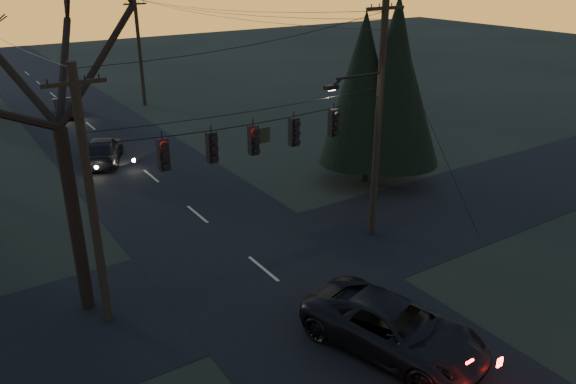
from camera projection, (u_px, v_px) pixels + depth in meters
main_road at (165, 188)px, 29.41m from camera, size 8.00×120.00×0.02m
cross_road at (263, 269)px, 21.70m from camera, size 60.00×7.00×0.02m
utility_pole_right at (371, 234)px, 24.49m from camera, size 5.00×0.30×10.00m
utility_pole_left at (109, 320)px, 18.65m from camera, size 1.80×0.30×8.50m
utility_pole_far_r at (145, 105)px, 46.08m from camera, size 1.80×0.30×8.50m
span_signal_assembly at (255, 138)px, 19.54m from camera, size 11.50×0.44×1.50m
bare_tree_left at (46, 41)px, 15.92m from camera, size 9.59×9.59×12.77m
evergreen_right at (369, 93)px, 28.51m from camera, size 4.76×4.76×8.43m
suv_near at (394, 328)px, 16.92m from camera, size 4.10×6.24×1.59m
sedan_oncoming_a at (103, 150)px, 32.73m from camera, size 3.61×4.99×1.58m
sedan_oncoming_b at (64, 107)px, 42.63m from camera, size 2.10×4.45×1.41m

